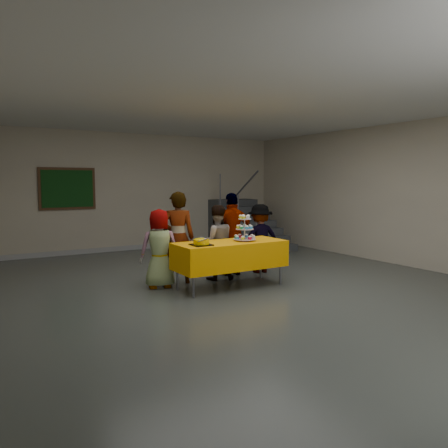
# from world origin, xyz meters

# --- Properties ---
(room_shell) EXTENTS (10.00, 10.04, 3.02)m
(room_shell) POSITION_xyz_m (0.00, 0.02, 2.13)
(room_shell) COLOR #4C514C
(room_shell) RESTS_ON ground
(bake_table) EXTENTS (1.88, 0.78, 0.77)m
(bake_table) POSITION_xyz_m (-0.14, 0.26, 0.56)
(bake_table) COLOR #595960
(bake_table) RESTS_ON ground
(cupcake_stand) EXTENTS (0.38, 0.38, 0.44)m
(cupcake_stand) POSITION_xyz_m (0.13, 0.23, 0.95)
(cupcake_stand) COLOR silver
(cupcake_stand) RESTS_ON bake_table
(bear_cake) EXTENTS (0.32, 0.36, 0.12)m
(bear_cake) POSITION_xyz_m (-0.75, 0.14, 0.83)
(bear_cake) COLOR black
(bear_cake) RESTS_ON bake_table
(schoolchild_a) EXTENTS (0.72, 0.54, 1.32)m
(schoolchild_a) POSITION_xyz_m (-1.17, 0.84, 0.66)
(schoolchild_a) COLOR slate
(schoolchild_a) RESTS_ON ground
(schoolchild_b) EXTENTS (0.69, 0.59, 1.60)m
(schoolchild_b) POSITION_xyz_m (-0.76, 0.99, 0.80)
(schoolchild_b) COLOR slate
(schoolchild_b) RESTS_ON ground
(schoolchild_c) EXTENTS (0.78, 0.68, 1.35)m
(schoolchild_c) POSITION_xyz_m (-0.06, 0.88, 0.68)
(schoolchild_c) COLOR #5C5B65
(schoolchild_c) RESTS_ON ground
(schoolchild_d) EXTENTS (0.98, 0.58, 1.56)m
(schoolchild_d) POSITION_xyz_m (0.40, 1.05, 0.78)
(schoolchild_d) COLOR slate
(schoolchild_d) RESTS_ON ground
(schoolchild_e) EXTENTS (0.94, 0.64, 1.33)m
(schoolchild_e) POSITION_xyz_m (0.99, 0.98, 0.67)
(schoolchild_e) COLOR slate
(schoolchild_e) RESTS_ON ground
(staircase) EXTENTS (1.30, 2.40, 2.04)m
(staircase) POSITION_xyz_m (2.70, 4.13, 0.49)
(staircase) COLOR #424447
(staircase) RESTS_ON ground
(noticeboard) EXTENTS (1.30, 0.05, 1.00)m
(noticeboard) POSITION_xyz_m (-1.79, 4.96, 1.60)
(noticeboard) COLOR #472B16
(noticeboard) RESTS_ON ground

